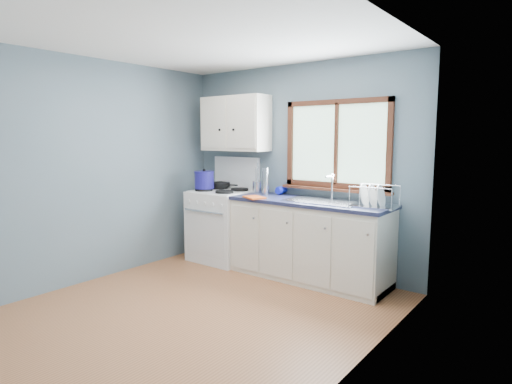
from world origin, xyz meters
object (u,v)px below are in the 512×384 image
Objects in this scene: sink at (323,207)px; thermos at (266,181)px; skillet at (220,184)px; stockpot at (204,180)px; gas_range at (223,223)px; utensil_crock at (257,187)px; base_cabinets at (309,244)px; dish_rack at (374,201)px.

thermos is at bearing 174.24° from sink.
stockpot is (-0.00, -0.30, 0.09)m from skillet.
utensil_crock is (0.46, 0.16, 0.51)m from gas_range.
sink is at bearing -8.02° from utensil_crock.
gas_range is 4.06× the size of thermos.
gas_range is 1.62× the size of sink.
gas_range is 0.70m from utensil_crock.
dish_rack reaches higher than base_cabinets.
base_cabinets is 1.04m from utensil_crock.
base_cabinets is at bearing 179.87° from sink.
utensil_crock reaches higher than skillet.
sink is 1.69m from stockpot.
utensil_crock is at bearing 170.33° from base_cabinets.
sink reaches higher than stockpot.
gas_range reaches higher than stockpot.
utensil_crock reaches higher than thermos.
gas_range is 1.53m from sink.
gas_range is 1.31m from base_cabinets.
sink is 1.93× the size of skillet.
stockpot is at bearing 179.32° from dish_rack.
gas_range is 0.55m from skillet.
utensil_crock reaches higher than sink.
base_cabinets is at bearing 175.58° from dish_rack.
utensil_crock is 1.61m from dish_rack.
sink is at bearing 175.77° from dish_rack.
skillet is (-0.18, 0.16, 0.49)m from gas_range.
utensil_crock is (0.64, 0.01, 0.01)m from skillet.
thermos is (0.81, -0.05, 0.10)m from skillet.
skillet is 0.64m from utensil_crock.
stockpot is at bearing -163.22° from thermos.
dish_rack is at bearing 4.22° from stockpot.
dish_rack reaches higher than skillet.
thermos is 0.71× the size of dish_rack.
utensil_crock is at bearing 161.27° from thermos.
thermos is at bearing -14.03° from skillet.
base_cabinets is 1.64m from stockpot.
utensil_crock reaches higher than dish_rack.
gas_range is 2.86× the size of dish_rack.
thermos is at bearing -18.73° from utensil_crock.
sink reaches higher than base_cabinets.
thermos is at bearing 16.78° from stockpot.
sink is at bearing -0.13° from base_cabinets.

